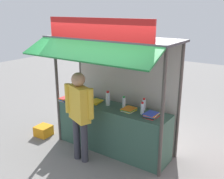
% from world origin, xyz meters
% --- Properties ---
extents(ground_plane, '(20.00, 20.00, 0.00)m').
position_xyz_m(ground_plane, '(0.00, 0.00, 0.00)').
color(ground_plane, slate).
extents(stall_counter, '(2.33, 0.58, 0.92)m').
position_xyz_m(stall_counter, '(0.00, 0.00, 0.46)').
color(stall_counter, '#385B4C').
rests_on(stall_counter, ground).
extents(stall_structure, '(2.53, 1.48, 2.60)m').
position_xyz_m(stall_structure, '(0.00, 0.12, 1.57)').
color(stall_structure, '#4C4742').
rests_on(stall_structure, ground).
extents(water_bottle_back_right, '(0.08, 0.08, 0.30)m').
position_xyz_m(water_bottle_back_right, '(-0.12, 0.02, 1.06)').
color(water_bottle_back_right, silver).
rests_on(water_bottle_back_right, stall_counter).
extents(water_bottle_rear_center, '(0.07, 0.07, 0.23)m').
position_xyz_m(water_bottle_rear_center, '(0.58, 0.20, 1.03)').
color(water_bottle_rear_center, silver).
rests_on(water_bottle_rear_center, stall_counter).
extents(water_bottle_far_right, '(0.06, 0.06, 0.23)m').
position_xyz_m(water_bottle_far_right, '(0.65, 0.01, 1.03)').
color(water_bottle_far_right, silver).
rests_on(water_bottle_far_right, stall_counter).
extents(water_bottle_back_left, '(0.07, 0.07, 0.23)m').
position_xyz_m(water_bottle_back_left, '(0.22, 0.08, 1.03)').
color(water_bottle_back_left, silver).
rests_on(water_bottle_back_left, stall_counter).
extents(magazine_stack_front_right, '(0.25, 0.28, 0.05)m').
position_xyz_m(magazine_stack_front_right, '(0.38, 0.00, 0.95)').
color(magazine_stack_front_right, yellow).
rests_on(magazine_stack_front_right, stall_counter).
extents(magazine_stack_right, '(0.24, 0.30, 0.07)m').
position_xyz_m(magazine_stack_right, '(0.85, -0.01, 0.95)').
color(magazine_stack_right, red).
rests_on(magazine_stack_right, stall_counter).
extents(magazine_stack_mid_left, '(0.20, 0.32, 0.07)m').
position_xyz_m(magazine_stack_mid_left, '(-1.01, -0.21, 0.95)').
color(magazine_stack_mid_left, blue).
rests_on(magazine_stack_mid_left, stall_counter).
extents(magazine_stack_front_left, '(0.24, 0.31, 0.04)m').
position_xyz_m(magazine_stack_front_left, '(-0.41, -0.01, 0.94)').
color(magazine_stack_front_left, blue).
rests_on(magazine_stack_front_left, stall_counter).
extents(banana_bunch_rightmost, '(0.09, 0.09, 0.27)m').
position_xyz_m(banana_bunch_rightmost, '(-0.80, -0.39, 1.91)').
color(banana_bunch_rightmost, '#332D23').
extents(banana_bunch_inner_left, '(0.08, 0.07, 0.28)m').
position_xyz_m(banana_bunch_inner_left, '(-0.34, -0.39, 1.90)').
color(banana_bunch_inner_left, '#332D23').
extents(banana_bunch_leftmost, '(0.12, 0.11, 0.27)m').
position_xyz_m(banana_bunch_leftmost, '(-0.06, -0.39, 1.93)').
color(banana_bunch_leftmost, '#332D23').
extents(banana_bunch_inner_right, '(0.11, 0.11, 0.28)m').
position_xyz_m(banana_bunch_inner_right, '(0.49, -0.39, 1.91)').
color(banana_bunch_inner_right, '#332D23').
extents(vendor_person, '(0.64, 0.37, 1.69)m').
position_xyz_m(vendor_person, '(-0.26, -0.65, 1.02)').
color(vendor_person, '#383842').
rests_on(vendor_person, ground).
extents(plastic_crate, '(0.34, 0.34, 0.23)m').
position_xyz_m(plastic_crate, '(-1.61, -0.37, 0.11)').
color(plastic_crate, orange).
rests_on(plastic_crate, ground).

